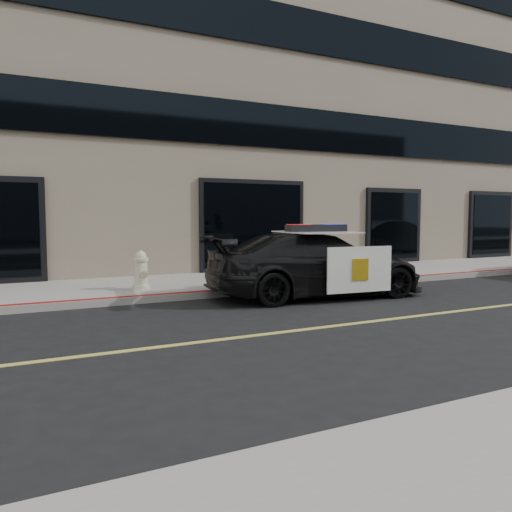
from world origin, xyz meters
name	(u,v)px	position (x,y,z in m)	size (l,w,h in m)	color
ground	(463,311)	(0.00, 0.00, 0.00)	(120.00, 120.00, 0.00)	black
sidewalk_n	(312,277)	(0.00, 5.25, 0.07)	(60.00, 3.50, 0.15)	gray
building_n	(235,101)	(0.00, 10.50, 6.00)	(60.00, 7.00, 12.00)	#756856
police_car	(316,264)	(-1.58, 2.66, 0.72)	(2.94, 5.29, 1.61)	black
fire_hydrant	(141,271)	(-5.01, 4.54, 0.56)	(0.40, 0.55, 0.88)	beige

